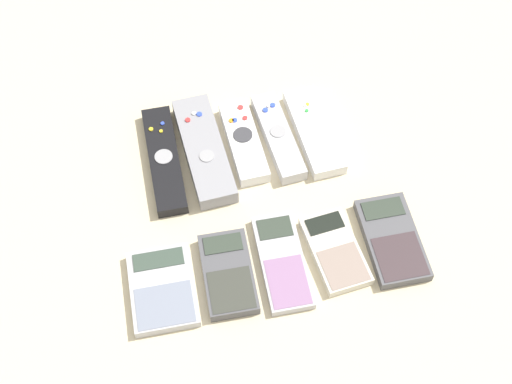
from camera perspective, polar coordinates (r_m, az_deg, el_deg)
ground_plane at (r=1.07m, az=0.31°, el=-1.44°), size 3.00×3.00×0.00m
remote_0 at (r=1.12m, az=-7.36°, el=2.58°), size 0.05×0.20×0.02m
remote_1 at (r=1.12m, az=-4.17°, el=3.37°), size 0.06×0.20×0.03m
remote_2 at (r=1.13m, az=-0.99°, el=4.05°), size 0.05×0.16×0.02m
remote_3 at (r=1.14m, az=1.78°, el=4.45°), size 0.05×0.17×0.02m
remote_4 at (r=1.15m, az=4.65°, el=4.85°), size 0.06×0.17×0.02m
calculator_0 at (r=1.01m, az=-7.48°, el=-7.68°), size 0.10×0.13×0.02m
calculator_1 at (r=1.01m, az=-2.26°, el=-6.54°), size 0.08×0.13×0.02m
calculator_2 at (r=1.02m, az=2.11°, el=-5.58°), size 0.07×0.16×0.02m
calculator_3 at (r=1.04m, az=6.35°, el=-4.69°), size 0.08×0.13×0.02m
calculator_4 at (r=1.06m, az=10.83°, el=-3.75°), size 0.08×0.15×0.02m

